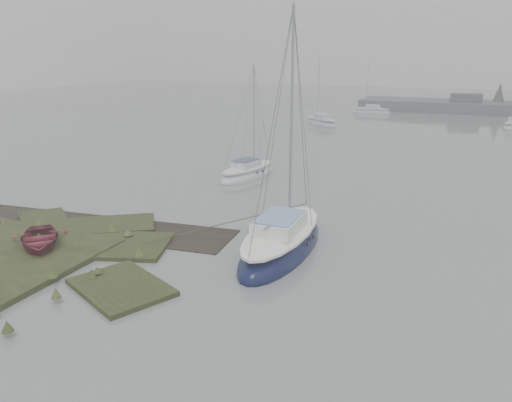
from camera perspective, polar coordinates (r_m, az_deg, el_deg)
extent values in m
plane|color=slate|center=(44.97, 8.95, 6.41)|extent=(160.00, 160.00, 0.00)
cube|color=#424247|center=(74.21, 22.87, 10.38)|extent=(4.00, 3.00, 2.20)
cone|color=#384238|center=(76.20, 26.02, 10.75)|extent=(2.00, 2.00, 3.50)
ellipsoid|color=black|center=(20.54, 2.95, -5.36)|extent=(2.54, 7.35, 1.78)
ellipsoid|color=white|center=(20.28, 2.98, -3.50)|extent=(2.04, 6.41, 0.50)
cube|color=white|center=(19.86, 2.70, -2.60)|extent=(1.61, 2.54, 0.52)
cube|color=#7C9AC5|center=(19.76, 2.71, -1.79)|extent=(1.50, 2.32, 0.08)
cylinder|color=#939399|center=(20.09, 4.08, 9.65)|extent=(0.11, 0.11, 8.36)
cylinder|color=#939399|center=(19.58, 2.51, -1.97)|extent=(0.15, 2.93, 0.09)
ellipsoid|color=silver|center=(32.63, -0.94, 2.94)|extent=(2.77, 5.66, 1.32)
ellipsoid|color=silver|center=(32.51, -0.94, 3.84)|extent=(2.29, 4.91, 0.37)
cube|color=silver|center=(32.25, -1.18, 4.33)|extent=(1.49, 2.04, 0.39)
cube|color=navy|center=(32.21, -1.18, 4.71)|extent=(1.39, 1.88, 0.06)
cylinder|color=#939399|center=(32.50, -0.25, 9.87)|extent=(0.09, 0.09, 6.20)
cylinder|color=#939399|center=(32.08, -1.34, 4.66)|extent=(0.48, 2.14, 0.07)
ellipsoid|color=#A4A7AD|center=(57.27, 7.45, 8.74)|extent=(5.58, 5.24, 1.40)
ellipsoid|color=silver|center=(57.20, 7.47, 9.29)|extent=(4.78, 4.46, 0.40)
cube|color=silver|center=(56.95, 7.62, 9.61)|extent=(2.30, 2.24, 0.41)
cube|color=silver|center=(56.92, 7.63, 9.84)|extent=(2.12, 2.07, 0.07)
cylinder|color=#939399|center=(57.48, 7.20, 12.93)|extent=(0.09, 0.09, 6.60)
cylinder|color=#939399|center=(56.78, 7.72, 9.82)|extent=(1.78, 1.58, 0.07)
ellipsoid|color=silver|center=(69.37, 12.97, 9.81)|extent=(5.25, 1.74, 1.27)
ellipsoid|color=white|center=(69.31, 13.00, 10.22)|extent=(4.58, 1.40, 0.36)
cube|color=white|center=(69.24, 13.20, 10.47)|extent=(1.80, 1.13, 0.37)
cube|color=silver|center=(69.22, 13.21, 10.64)|extent=(1.65, 1.06, 0.06)
cylinder|color=#939399|center=(69.17, 12.61, 12.95)|extent=(0.08, 0.08, 6.00)
cylinder|color=#939399|center=(69.19, 13.34, 10.63)|extent=(2.10, 0.07, 0.07)
imported|color=maroon|center=(22.12, -23.55, -4.00)|extent=(3.73, 3.74, 0.64)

